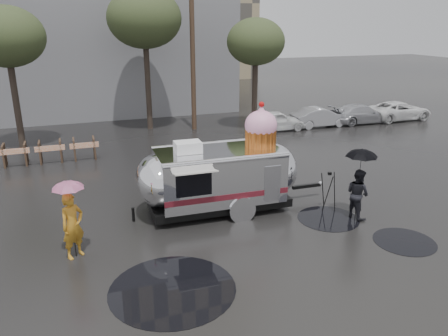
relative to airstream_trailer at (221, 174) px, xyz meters
name	(u,v)px	position (x,y,z in m)	size (l,w,h in m)	color
ground	(242,238)	(-0.10, -2.21, -1.33)	(120.00, 120.00, 0.00)	black
puddles	(265,259)	(0.05, -3.57, -1.32)	(9.55, 4.78, 0.01)	black
grey_building	(67,17)	(-4.10, 21.79, 5.17)	(22.00, 12.00, 13.00)	slate
utility_pole	(193,50)	(2.40, 11.79, 3.29)	(1.60, 0.28, 9.00)	#473323
tree_left	(6,37)	(-7.10, 10.79, 4.16)	(3.64, 3.64, 6.95)	#382D26
tree_mid	(144,19)	(-0.10, 12.79, 5.01)	(4.20, 4.20, 8.03)	#382D26
tree_right	(256,42)	(5.90, 10.79, 3.73)	(3.36, 3.36, 6.42)	#382D26
barricade_row	(51,151)	(-5.65, 7.75, -0.80)	(4.30, 0.80, 1.00)	#473323
parked_cars	(345,113)	(11.68, 9.79, -0.61)	(13.20, 1.90, 1.50)	silver
airstream_trailer	(221,174)	(0.00, 0.00, 0.00)	(7.02, 2.70, 3.78)	silver
person_left	(73,226)	(-4.87, -1.64, -0.39)	(0.67, 0.45, 1.87)	#BF8221
umbrella_pink	(69,193)	(-4.87, -1.64, 0.58)	(1.04, 1.04, 2.26)	#FB94C9
person_right	(358,194)	(4.04, -2.10, -0.48)	(0.81, 0.45, 1.69)	black
umbrella_black	(361,161)	(4.04, -2.10, 0.65)	(1.25, 1.25, 2.40)	black
tripod	(329,188)	(3.51, -1.20, -0.54)	(0.53, 0.56, 1.37)	black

